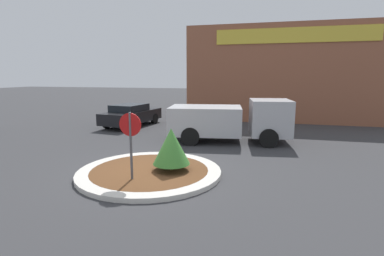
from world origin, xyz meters
TOP-DOWN VIEW (x-y plane):
  - ground_plane at (0.00, 0.00)m, footprint 120.00×120.00m
  - traffic_island at (0.00, 0.00)m, footprint 4.42×4.42m
  - stop_sign at (-0.15, -0.90)m, footprint 0.64×0.07m
  - island_shrub at (0.67, 0.14)m, footprint 1.14×1.14m
  - utility_truck at (1.80, 5.24)m, footprint 5.62×2.87m
  - storefront_building at (4.77, 14.38)m, footprint 13.54×6.07m
  - parked_sedan_black at (-4.51, 8.03)m, footprint 2.33×4.45m

SIDE VIEW (x-z plane):
  - ground_plane at x=0.00m, z-range 0.00..0.00m
  - traffic_island at x=0.00m, z-range 0.00..0.14m
  - parked_sedan_black at x=-4.51m, z-range 0.03..1.35m
  - island_shrub at x=0.67m, z-range 0.24..1.55m
  - utility_truck at x=1.80m, z-range 0.05..2.00m
  - stop_sign at x=-0.15m, z-range 0.38..2.40m
  - storefront_building at x=4.77m, z-range 0.00..6.22m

